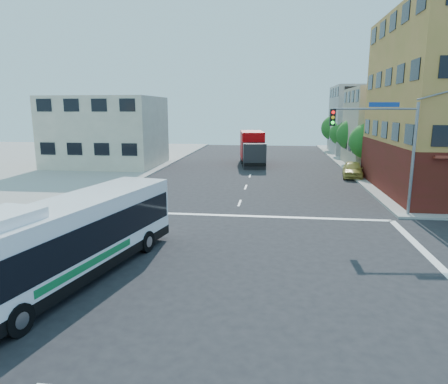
# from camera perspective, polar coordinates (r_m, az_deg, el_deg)

# --- Properties ---
(ground) EXTENTS (120.00, 120.00, 0.00)m
(ground) POSITION_cam_1_polar(r_m,az_deg,el_deg) (16.28, -1.82, -12.09)
(ground) COLOR black
(ground) RESTS_ON ground
(building_east_near) EXTENTS (12.06, 10.06, 9.00)m
(building_east_near) POSITION_cam_1_polar(r_m,az_deg,el_deg) (50.88, 24.14, 8.39)
(building_east_near) COLOR tan
(building_east_near) RESTS_ON ground
(building_east_far) EXTENTS (12.06, 10.06, 10.00)m
(building_east_far) POSITION_cam_1_polar(r_m,az_deg,el_deg) (64.39, 20.60, 9.60)
(building_east_far) COLOR #ADACA7
(building_east_far) RESTS_ON ground
(building_west) EXTENTS (12.06, 10.06, 8.00)m
(building_west) POSITION_cam_1_polar(r_m,az_deg,el_deg) (48.78, -16.42, 8.24)
(building_west) COLOR beige
(building_west) RESTS_ON ground
(signal_mast_ne) EXTENTS (7.91, 1.13, 8.07)m
(signal_mast_ne) POSITION_cam_1_polar(r_m,az_deg,el_deg) (26.25, 22.18, 7.39)
(signal_mast_ne) COLOR slate
(signal_mast_ne) RESTS_ON ground
(street_tree_a) EXTENTS (3.60, 3.60, 5.53)m
(street_tree_a) POSITION_cam_1_polar(r_m,az_deg,el_deg) (43.79, 19.90, 7.12)
(street_tree_a) COLOR #382514
(street_tree_a) RESTS_ON ground
(street_tree_b) EXTENTS (3.80, 3.80, 5.79)m
(street_tree_b) POSITION_cam_1_polar(r_m,az_deg,el_deg) (51.60, 18.00, 8.02)
(street_tree_b) COLOR #382514
(street_tree_b) RESTS_ON ground
(street_tree_c) EXTENTS (3.40, 3.40, 5.29)m
(street_tree_c) POSITION_cam_1_polar(r_m,az_deg,el_deg) (59.49, 16.57, 8.25)
(street_tree_c) COLOR #382514
(street_tree_c) RESTS_ON ground
(street_tree_d) EXTENTS (4.00, 4.00, 6.03)m
(street_tree_d) POSITION_cam_1_polar(r_m,az_deg,el_deg) (67.37, 15.51, 9.01)
(street_tree_d) COLOR #382514
(street_tree_d) RESTS_ON ground
(transit_bus) EXTENTS (4.83, 12.00, 3.48)m
(transit_bus) POSITION_cam_1_polar(r_m,az_deg,el_deg) (16.52, -21.24, -6.26)
(transit_bus) COLOR black
(transit_bus) RESTS_ON ground
(box_truck) EXTENTS (3.60, 9.02, 3.95)m
(box_truck) POSITION_cam_1_polar(r_m,az_deg,el_deg) (48.46, 4.08, 6.18)
(box_truck) COLOR #222326
(box_truck) RESTS_ON ground
(parked_car) EXTENTS (2.49, 4.84, 1.57)m
(parked_car) POSITION_cam_1_polar(r_m,az_deg,el_deg) (41.19, 17.90, 3.08)
(parked_car) COLOR gold
(parked_car) RESTS_ON ground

